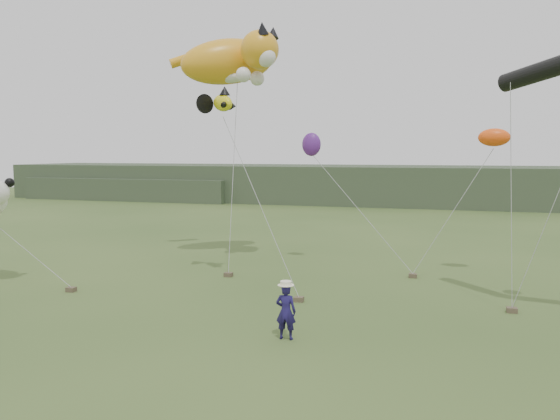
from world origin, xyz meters
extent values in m
plane|color=#385123|center=(0.00, 0.00, 0.00)|extent=(120.00, 120.00, 0.00)
cube|color=#2D3D28|center=(0.00, 45.00, 2.00)|extent=(90.00, 12.00, 4.00)
cube|color=#2D3D28|center=(-30.00, 42.00, 1.25)|extent=(25.00, 8.00, 2.50)
imported|color=#1B144B|center=(0.43, -0.11, 0.83)|extent=(0.62, 0.42, 1.66)
cube|color=brown|center=(-4.25, 6.99, 0.09)|extent=(0.35, 0.28, 0.18)
cube|color=brown|center=(-0.22, 3.92, 0.09)|extent=(0.35, 0.28, 0.18)
cube|color=brown|center=(7.19, 4.67, 0.09)|extent=(0.35, 0.28, 0.18)
cube|color=brown|center=(-9.25, 2.77, 0.09)|extent=(0.35, 0.28, 0.18)
cube|color=brown|center=(3.63, 9.11, 0.09)|extent=(0.35, 0.28, 0.18)
ellipsoid|color=orange|center=(-5.76, 10.95, 10.04)|extent=(5.42, 4.96, 2.93)
sphere|color=orange|center=(-3.73, 9.93, 10.34)|extent=(1.83, 1.83, 1.83)
cone|color=black|center=(-3.42, 9.43, 11.20)|extent=(0.57, 0.69, 0.69)
cone|color=black|center=(-3.22, 10.44, 11.20)|extent=(0.57, 0.66, 0.65)
sphere|color=silver|center=(-3.32, 9.63, 9.93)|extent=(0.91, 0.91, 0.91)
ellipsoid|color=silver|center=(-5.55, 10.64, 9.22)|extent=(1.79, 0.89, 0.56)
sphere|color=silver|center=(-4.34, 9.32, 9.12)|extent=(0.71, 0.71, 0.71)
sphere|color=silver|center=(-4.13, 10.75, 9.12)|extent=(0.71, 0.71, 0.71)
cylinder|color=orange|center=(-8.40, 11.76, 10.44)|extent=(1.89, 1.39, 1.10)
ellipsoid|color=yellow|center=(-4.21, 6.45, 7.57)|extent=(1.43, 1.29, 0.88)
cone|color=black|center=(-5.31, 6.73, 7.57)|extent=(1.02, 1.05, 0.83)
cone|color=black|center=(-4.11, 6.45, 8.07)|extent=(0.46, 0.46, 0.37)
cone|color=black|center=(-3.93, 5.99, 7.47)|extent=(0.49, 0.52, 0.37)
cone|color=black|center=(-3.93, 6.92, 7.47)|extent=(0.49, 0.52, 0.37)
cylinder|color=black|center=(7.91, 5.09, 8.23)|extent=(2.78, 3.02, 1.11)
sphere|color=black|center=(-12.44, 3.28, 4.25)|extent=(0.39, 0.39, 0.39)
ellipsoid|color=#FB5111|center=(6.85, 10.23, 6.15)|extent=(1.33, 0.78, 0.78)
ellipsoid|color=#581F7F|center=(-1.44, 11.02, 5.89)|extent=(0.93, 0.62, 1.14)
camera|label=1|loc=(4.71, -15.17, 5.51)|focal=35.00mm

